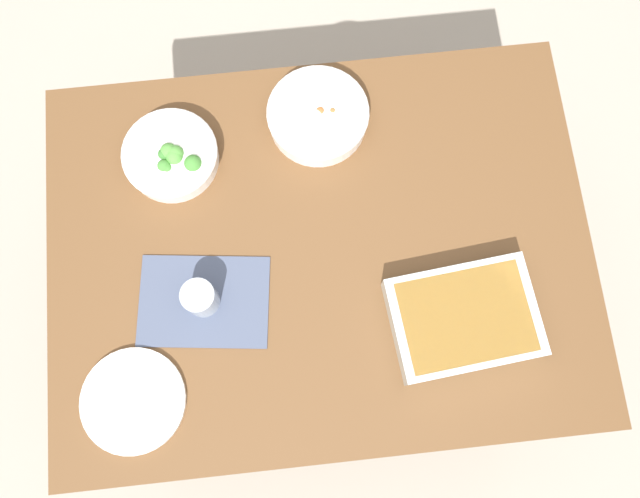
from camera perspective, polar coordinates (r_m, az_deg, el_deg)
ground_plane at (r=2.13m, az=0.00°, el=-4.67°), size 6.00×6.00×0.00m
dining_table at (r=1.50m, az=0.00°, el=-0.81°), size 1.20×0.90×0.74m
placemat at (r=1.41m, az=-10.31°, el=-4.60°), size 0.30×0.23×0.00m
stew_bowl at (r=1.48m, az=-0.18°, el=11.78°), size 0.23×0.23×0.06m
broccoli_bowl at (r=1.48m, az=-13.11°, el=8.10°), size 0.21×0.21×0.07m
baking_dish at (r=1.38m, az=12.69°, el=-6.04°), size 0.32×0.25×0.06m
drink_cup at (r=1.37m, az=-10.57°, el=-4.36°), size 0.07×0.07×0.08m
side_plate at (r=1.42m, az=-16.33°, el=-12.86°), size 0.22×0.22×0.01m
spoon_by_stew at (r=1.49m, az=0.50°, el=9.96°), size 0.07×0.17×0.01m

